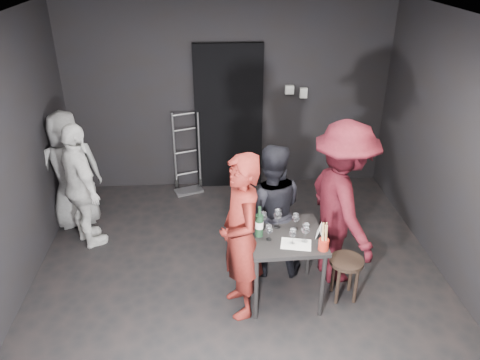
{
  "coord_description": "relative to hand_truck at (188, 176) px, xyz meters",
  "views": [
    {
      "loc": [
        -0.28,
        -3.83,
        3.33
      ],
      "look_at": [
        0.01,
        0.25,
        1.2
      ],
      "focal_mm": 35.0,
      "sensor_mm": 36.0,
      "label": 1
    }
  ],
  "objects": [
    {
      "name": "wallbox_lower",
      "position": [
        1.66,
        0.12,
        1.18
      ],
      "size": [
        0.1,
        0.06,
        0.14
      ],
      "primitive_type": "cube",
      "color": "#B7B7B2",
      "rests_on": "wall_back"
    },
    {
      "name": "wall_back",
      "position": [
        0.61,
        0.17,
        1.13
      ],
      "size": [
        4.5,
        0.04,
        2.7
      ],
      "primitive_type": "cube",
      "color": "black",
      "rests_on": "ground"
    },
    {
      "name": "bystander_grey",
      "position": [
        -1.41,
        -0.83,
        0.56
      ],
      "size": [
        0.85,
        0.65,
        1.55
      ],
      "primitive_type": "imported",
      "rotation": [
        0.0,
        0.0,
        3.49
      ],
      "color": "gray",
      "rests_on": "floor"
    },
    {
      "name": "ceiling",
      "position": [
        0.61,
        -2.33,
        2.48
      ],
      "size": [
        4.5,
        5.0,
        0.02
      ],
      "primitive_type": "cube",
      "color": "silver",
      "rests_on": "ground"
    },
    {
      "name": "hand_truck",
      "position": [
        0.0,
        0.0,
        0.0
      ],
      "size": [
        0.39,
        0.34,
        1.18
      ],
      "rotation": [
        0.0,
        0.0,
        0.35
      ],
      "color": "#B2B2B7",
      "rests_on": "floor"
    },
    {
      "name": "server_red",
      "position": [
        0.59,
        -2.55,
        0.73
      ],
      "size": [
        0.6,
        0.78,
        1.89
      ],
      "primitive_type": "imported",
      "rotation": [
        0.0,
        0.0,
        -1.34
      ],
      "color": "maroon",
      "rests_on": "floor"
    },
    {
      "name": "tasting_table",
      "position": [
        1.04,
        -2.39,
        0.44
      ],
      "size": [
        0.72,
        0.72,
        0.75
      ],
      "rotation": [
        0.0,
        0.0,
        0.03
      ],
      "color": "black",
      "rests_on": "floor"
    },
    {
      "name": "man_maroon",
      "position": [
        1.66,
        -2.1,
        0.85
      ],
      "size": [
        0.9,
        1.48,
        2.13
      ],
      "primitive_type": "imported",
      "rotation": [
        0.0,
        0.0,
        1.77
      ],
      "color": "#3F0C14",
      "rests_on": "floor"
    },
    {
      "name": "tasting_mat",
      "position": [
        1.11,
        -2.56,
        0.54
      ],
      "size": [
        0.32,
        0.25,
        0.0
      ],
      "primitive_type": "cube",
      "rotation": [
        0.0,
        0.0,
        -0.22
      ],
      "color": "white",
      "rests_on": "tasting_table"
    },
    {
      "name": "breadstick_cup",
      "position": [
        1.35,
        -2.66,
        0.67
      ],
      "size": [
        0.1,
        0.1,
        0.3
      ],
      "rotation": [
        0.0,
        0.0,
        -0.01
      ],
      "color": "#A72316",
      "rests_on": "tasting_table"
    },
    {
      "name": "wine_glass_c",
      "position": [
        0.98,
        -2.26,
        0.65
      ],
      "size": [
        0.11,
        0.11,
        0.22
      ],
      "primitive_type": null,
      "rotation": [
        0.0,
        0.0,
        0.42
      ],
      "color": "white",
      "rests_on": "tasting_table"
    },
    {
      "name": "bystander_cream",
      "position": [
        -1.17,
        -1.29,
        0.58
      ],
      "size": [
        0.89,
        1.02,
        1.58
      ],
      "primitive_type": "imported",
      "rotation": [
        0.0,
        0.0,
        2.17
      ],
      "color": "white",
      "rests_on": "floor"
    },
    {
      "name": "reserved_card",
      "position": [
        1.35,
        -2.43,
        0.59
      ],
      "size": [
        0.13,
        0.16,
        0.11
      ],
      "primitive_type": null,
      "rotation": [
        0.0,
        0.0,
        -0.34
      ],
      "color": "white",
      "rests_on": "tasting_table"
    },
    {
      "name": "doorway",
      "position": [
        0.61,
        0.11,
        0.83
      ],
      "size": [
        0.95,
        0.1,
        2.1
      ],
      "primitive_type": "cube",
      "color": "black",
      "rests_on": "ground"
    },
    {
      "name": "wine_glass_b",
      "position": [
        0.83,
        -2.26,
        0.63
      ],
      "size": [
        0.09,
        0.09,
        0.2
      ],
      "primitive_type": null,
      "rotation": [
        0.0,
        0.0,
        -0.16
      ],
      "color": "white",
      "rests_on": "tasting_table"
    },
    {
      "name": "wall_right",
      "position": [
        2.86,
        -2.33,
        1.13
      ],
      "size": [
        0.04,
        5.0,
        2.7
      ],
      "primitive_type": "cube",
      "color": "black",
      "rests_on": "ground"
    },
    {
      "name": "stool",
      "position": [
        1.66,
        -2.47,
        0.16
      ],
      "size": [
        0.34,
        0.34,
        0.47
      ],
      "rotation": [
        0.0,
        0.0,
        0.19
      ],
      "color": "#2F2216",
      "rests_on": "floor"
    },
    {
      "name": "wine_glass_f",
      "position": [
        1.15,
        -2.29,
        0.63
      ],
      "size": [
        0.09,
        0.09,
        0.19
      ],
      "primitive_type": null,
      "rotation": [
        0.0,
        0.0,
        0.29
      ],
      "color": "white",
      "rests_on": "tasting_table"
    },
    {
      "name": "floor",
      "position": [
        0.61,
        -2.33,
        -0.22
      ],
      "size": [
        4.5,
        5.0,
        0.02
      ],
      "primitive_type": "cube",
      "color": "black",
      "rests_on": "ground"
    },
    {
      "name": "wine_glass_d",
      "position": [
        1.08,
        -2.55,
        0.62
      ],
      "size": [
        0.09,
        0.09,
        0.18
      ],
      "primitive_type": null,
      "rotation": [
        0.0,
        0.0,
        0.3
      ],
      "color": "white",
      "rests_on": "tasting_table"
    },
    {
      "name": "wine_glass_a",
      "position": [
        0.86,
        -2.47,
        0.62
      ],
      "size": [
        0.09,
        0.09,
        0.18
      ],
      "primitive_type": null,
      "rotation": [
        0.0,
        0.0,
        0.41
      ],
      "color": "white",
      "rests_on": "tasting_table"
    },
    {
      "name": "wine_glass_e",
      "position": [
        1.2,
        -2.52,
        0.64
      ],
      "size": [
        0.1,
        0.1,
        0.22
      ],
      "primitive_type": null,
      "rotation": [
        0.0,
        0.0,
        0.27
      ],
      "color": "white",
      "rests_on": "tasting_table"
    },
    {
      "name": "woman_black",
      "position": [
        0.94,
        -1.94,
        0.54
      ],
      "size": [
        0.77,
        0.47,
        1.52
      ],
      "primitive_type": "imported",
      "rotation": [
        0.0,
        0.0,
        3.05
      ],
      "color": "black",
      "rests_on": "floor"
    },
    {
      "name": "wallbox_upper",
      "position": [
        1.46,
        0.12,
        1.23
      ],
      "size": [
        0.12,
        0.06,
        0.12
      ],
      "primitive_type": "cube",
      "color": "#B7B7B2",
      "rests_on": "wall_back"
    },
    {
      "name": "wine_bottle",
      "position": [
        0.78,
        -2.39,
        0.66
      ],
      "size": [
        0.08,
        0.08,
        0.32
      ],
      "rotation": [
        0.0,
        0.0,
        -0.0
      ],
      "color": "#15311D",
      "rests_on": "tasting_table"
    }
  ]
}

